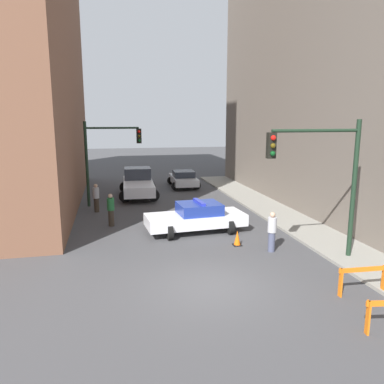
{
  "coord_description": "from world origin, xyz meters",
  "views": [
    {
      "loc": [
        -3.01,
        -10.95,
        5.32
      ],
      "look_at": [
        0.9,
        6.79,
        1.78
      ],
      "focal_mm": 35.0,
      "sensor_mm": 36.0,
      "label": 1
    }
  ],
  "objects": [
    {
      "name": "white_truck",
      "position": [
        -1.15,
        15.11,
        0.91
      ],
      "size": [
        2.78,
        5.47,
        1.9
      ],
      "rotation": [
        0.0,
        0.0,
        -0.04
      ],
      "color": "silver",
      "rests_on": "ground_plane"
    },
    {
      "name": "traffic_cone",
      "position": [
        2.17,
        3.58,
        0.32
      ],
      "size": [
        0.36,
        0.36,
        0.66
      ],
      "color": "black",
      "rests_on": "ground_plane"
    },
    {
      "name": "pedestrian_corner",
      "position": [
        -3.88,
        10.95,
        0.86
      ],
      "size": [
        0.5,
        0.5,
        1.66
      ],
      "rotation": [
        0.0,
        0.0,
        0.99
      ],
      "color": "#382D23",
      "rests_on": "ground_plane"
    },
    {
      "name": "ground_plane",
      "position": [
        0.0,
        0.0,
        0.0
      ],
      "size": [
        120.0,
        120.0,
        0.0
      ],
      "primitive_type": "plane",
      "color": "#424244"
    },
    {
      "name": "barrier_mid",
      "position": [
        4.39,
        -1.62,
        0.62
      ],
      "size": [
        1.6,
        0.24,
        0.9
      ],
      "rotation": [
        0.0,
        0.0,
        -0.05
      ],
      "color": "orange",
      "rests_on": "ground_plane"
    },
    {
      "name": "pedestrian_crossing",
      "position": [
        -3.07,
        7.79,
        0.86
      ],
      "size": [
        0.51,
        0.51,
        1.66
      ],
      "rotation": [
        0.0,
        0.0,
        0.91
      ],
      "color": "#382D23",
      "rests_on": "ground_plane"
    },
    {
      "name": "traffic_light_near",
      "position": [
        4.73,
        1.22,
        3.53
      ],
      "size": [
        3.64,
        0.35,
        5.2
      ],
      "color": "black",
      "rests_on": "sidewalk_right"
    },
    {
      "name": "parked_car_near",
      "position": [
        2.65,
        17.96,
        0.67
      ],
      "size": [
        2.37,
        4.36,
        1.31
      ],
      "rotation": [
        0.0,
        0.0,
        -0.03
      ],
      "color": "silver",
      "rests_on": "ground_plane"
    },
    {
      "name": "traffic_light_far",
      "position": [
        -3.3,
        12.54,
        3.4
      ],
      "size": [
        3.44,
        0.35,
        5.2
      ],
      "color": "black",
      "rests_on": "ground_plane"
    },
    {
      "name": "pedestrian_sidewalk",
      "position": [
        3.29,
        2.57,
        0.86
      ],
      "size": [
        0.48,
        0.48,
        1.66
      ],
      "rotation": [
        0.0,
        0.0,
        4.26
      ],
      "color": "#474C66",
      "rests_on": "ground_plane"
    },
    {
      "name": "police_car",
      "position": [
        0.91,
        5.9,
        0.72
      ],
      "size": [
        4.83,
        2.59,
        1.52
      ],
      "rotation": [
        0.0,
        0.0,
        1.65
      ],
      "color": "white",
      "rests_on": "ground_plane"
    },
    {
      "name": "sidewalk_right",
      "position": [
        6.2,
        0.0,
        0.06
      ],
      "size": [
        2.4,
        44.0,
        0.12
      ],
      "color": "gray",
      "rests_on": "ground_plane"
    }
  ]
}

